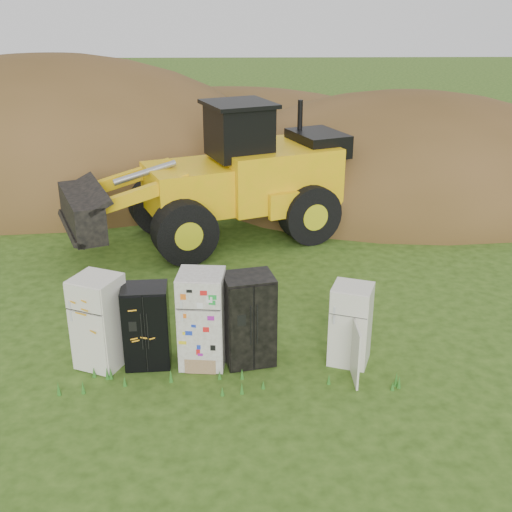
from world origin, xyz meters
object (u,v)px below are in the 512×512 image
(fridge_leftmost, at_px, (99,322))
(wheel_loader, at_px, (207,175))
(fridge_black_side, at_px, (147,326))
(fridge_dark_mid, at_px, (249,319))
(fridge_open_door, at_px, (351,324))
(fridge_sticker, at_px, (202,319))

(fridge_leftmost, distance_m, wheel_loader, 6.91)
(fridge_black_side, xyz_separation_m, fridge_dark_mid, (1.96, 0.06, 0.09))
(fridge_black_side, relative_size, fridge_dark_mid, 0.90)
(fridge_open_door, xyz_separation_m, wheel_loader, (-3.06, 6.61, 1.15))
(fridge_dark_mid, distance_m, fridge_open_door, 1.97)
(fridge_black_side, relative_size, fridge_open_door, 1.01)
(fridge_sticker, height_order, fridge_dark_mid, fridge_sticker)
(wheel_loader, bearing_deg, fridge_open_door, -87.44)
(fridge_leftmost, bearing_deg, fridge_dark_mid, 24.56)
(fridge_dark_mid, distance_m, wheel_loader, 6.71)
(fridge_leftmost, bearing_deg, fridge_sticker, 23.05)
(fridge_black_side, relative_size, fridge_sticker, 0.86)
(fridge_leftmost, bearing_deg, wheel_loader, 98.51)
(fridge_open_door, height_order, wheel_loader, wheel_loader)
(fridge_leftmost, height_order, fridge_dark_mid, fridge_leftmost)
(fridge_sticker, distance_m, wheel_loader, 6.69)
(fridge_leftmost, bearing_deg, fridge_open_door, 23.26)
(fridge_black_side, xyz_separation_m, fridge_open_door, (3.92, -0.01, -0.01))
(fridge_leftmost, xyz_separation_m, wheel_loader, (1.76, 6.60, 1.03))
(fridge_sticker, xyz_separation_m, fridge_dark_mid, (0.89, 0.07, -0.05))
(fridge_black_side, height_order, fridge_dark_mid, fridge_dark_mid)
(fridge_open_door, bearing_deg, fridge_sticker, -160.26)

